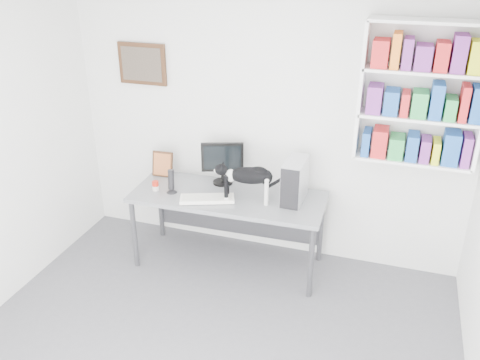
# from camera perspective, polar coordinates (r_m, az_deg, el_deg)

# --- Properties ---
(room) EXTENTS (4.01, 4.01, 2.70)m
(room) POSITION_cam_1_polar(r_m,az_deg,el_deg) (3.35, -6.26, -5.02)
(room) COLOR #58575D
(room) RESTS_ON ground
(bookshelf) EXTENTS (1.03, 0.28, 1.24)m
(bookshelf) POSITION_cam_1_polar(r_m,az_deg,el_deg) (4.63, 19.69, 9.03)
(bookshelf) COLOR white
(bookshelf) RESTS_ON room
(wall_art) EXTENTS (0.52, 0.04, 0.42)m
(wall_art) POSITION_cam_1_polar(r_m,az_deg,el_deg) (5.36, -10.92, 12.68)
(wall_art) COLOR #412515
(wall_art) RESTS_ON room
(desk) EXTENTS (1.90, 0.78, 0.78)m
(desk) POSITION_cam_1_polar(r_m,az_deg,el_deg) (5.14, -1.32, -5.60)
(desk) COLOR slate
(desk) RESTS_ON room
(monitor) EXTENTS (0.47, 0.33, 0.45)m
(monitor) POSITION_cam_1_polar(r_m,az_deg,el_deg) (5.10, -1.99, 1.94)
(monitor) COLOR black
(monitor) RESTS_ON desk
(keyboard) EXTENTS (0.55, 0.36, 0.04)m
(keyboard) POSITION_cam_1_polar(r_m,az_deg,el_deg) (4.85, -3.71, -2.09)
(keyboard) COLOR white
(keyboard) RESTS_ON desk
(pc_tower) EXTENTS (0.19, 0.41, 0.41)m
(pc_tower) POSITION_cam_1_polar(r_m,az_deg,el_deg) (4.80, 6.17, -0.07)
(pc_tower) COLOR silver
(pc_tower) RESTS_ON desk
(speaker) EXTENTS (0.13, 0.13, 0.25)m
(speaker) POSITION_cam_1_polar(r_m,az_deg,el_deg) (4.99, -7.74, -0.11)
(speaker) COLOR black
(speaker) RESTS_ON desk
(leaning_print) EXTENTS (0.23, 0.10, 0.28)m
(leaning_print) POSITION_cam_1_polar(r_m,az_deg,el_deg) (5.36, -8.69, 1.83)
(leaning_print) COLOR #412515
(leaning_print) RESTS_ON desk
(soup_can) EXTENTS (0.07, 0.07, 0.10)m
(soup_can) POSITION_cam_1_polar(r_m,az_deg,el_deg) (5.09, -9.47, -0.65)
(soup_can) COLOR red
(soup_can) RESTS_ON desk
(cat) EXTENTS (0.63, 0.28, 0.38)m
(cat) POSITION_cam_1_polar(r_m,az_deg,el_deg) (4.73, 0.93, -0.49)
(cat) COLOR black
(cat) RESTS_ON desk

